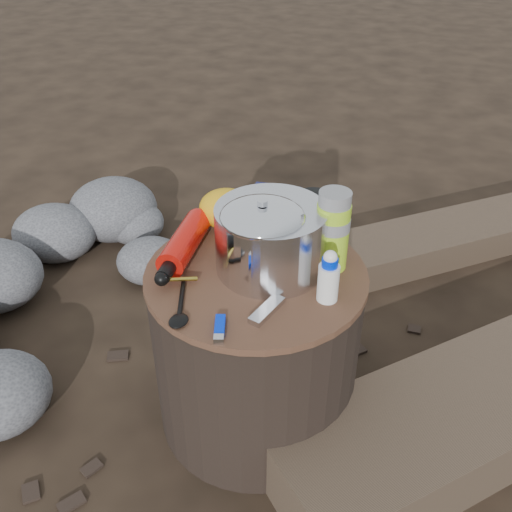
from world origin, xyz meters
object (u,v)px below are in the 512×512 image
(thermos, at_px, (332,231))
(travel_mug, at_px, (313,221))
(camping_pot, at_px, (262,241))
(fuel_bottle, at_px, (185,243))
(stump, at_px, (256,348))

(thermos, distance_m, travel_mug, 0.10)
(camping_pot, xyz_separation_m, thermos, (0.13, 0.08, 0.00))
(fuel_bottle, bearing_deg, thermos, 5.20)
(fuel_bottle, xyz_separation_m, travel_mug, (0.26, 0.13, 0.03))
(thermos, height_order, travel_mug, thermos)
(fuel_bottle, height_order, thermos, thermos)
(camping_pot, xyz_separation_m, travel_mug, (0.07, 0.15, -0.02))
(stump, bearing_deg, travel_mug, 59.73)
(stump, height_order, travel_mug, travel_mug)
(stump, height_order, fuel_bottle, fuel_bottle)
(camping_pot, height_order, thermos, thermos)
(stump, relative_size, thermos, 2.68)
(fuel_bottle, relative_size, thermos, 1.43)
(camping_pot, height_order, fuel_bottle, camping_pot)
(stump, bearing_deg, thermos, 27.53)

